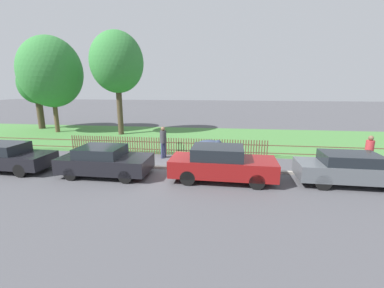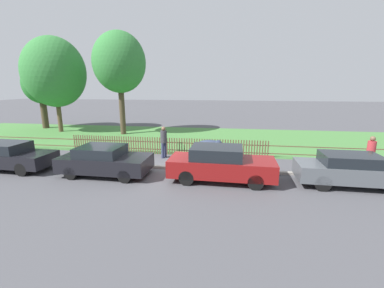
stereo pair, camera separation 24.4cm
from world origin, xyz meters
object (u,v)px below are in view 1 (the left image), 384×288
tree_nearest_kerb (37,84)px  covered_motorcycle (211,148)px  parked_car_red_compact (353,169)px  pedestrian_near_fence (163,140)px  tree_behind_motorcycle (51,72)px  pedestrian_by_lamp (369,152)px  parked_car_navy_estate (221,163)px  parked_car_black_saloon (105,161)px  tree_mid_park (117,63)px  parked_car_silver_hatchback (6,157)px

tree_nearest_kerb → covered_motorcycle: bearing=-27.4°
parked_car_red_compact → pedestrian_near_fence: pedestrian_near_fence is taller
pedestrian_near_fence → parked_car_red_compact: bearing=90.5°
tree_behind_motorcycle → pedestrian_by_lamp: bearing=-20.5°
covered_motorcycle → tree_nearest_kerb: (-16.69, 8.63, 3.45)m
tree_behind_motorcycle → covered_motorcycle: bearing=-26.8°
parked_car_navy_estate → tree_nearest_kerb: bearing=147.4°
parked_car_navy_estate → pedestrian_by_lamp: 7.14m
tree_nearest_kerb → pedestrian_near_fence: bearing=-31.1°
parked_car_black_saloon → parked_car_red_compact: bearing=1.6°
tree_behind_motorcycle → tree_mid_park: bearing=-2.6°
parked_car_navy_estate → parked_car_silver_hatchback: bearing=-178.8°
parked_car_red_compact → tree_nearest_kerb: size_ratio=0.75×
parked_car_navy_estate → pedestrian_near_fence: pedestrian_near_fence is taller
tree_mid_park → pedestrian_near_fence: size_ratio=4.60×
parked_car_red_compact → covered_motorcycle: (-6.00, 2.84, -0.01)m
parked_car_black_saloon → parked_car_navy_estate: size_ratio=0.90×
covered_motorcycle → parked_car_red_compact: bearing=-20.8°
covered_motorcycle → tree_mid_park: size_ratio=0.23×
parked_car_silver_hatchback → tree_mid_park: 11.16m
pedestrian_by_lamp → parked_car_black_saloon: bearing=94.6°
parked_car_navy_estate → parked_car_red_compact: (5.38, 0.16, -0.06)m
parked_car_red_compact → pedestrian_near_fence: size_ratio=2.54×
parked_car_navy_estate → pedestrian_by_lamp: (6.85, 2.02, 0.24)m
parked_car_silver_hatchback → parked_car_red_compact: 15.71m
covered_motorcycle → tree_nearest_kerb: 19.11m
tree_nearest_kerb → pedestrian_near_fence: tree_nearest_kerb is taller
parked_car_black_saloon → tree_mid_park: (-3.33, 9.80, 5.12)m
parked_car_navy_estate → tree_nearest_kerb: 21.13m
pedestrian_by_lamp → tree_behind_motorcycle: bearing=64.5°
parked_car_black_saloon → tree_nearest_kerb: bearing=136.5°
parked_car_silver_hatchback → pedestrian_by_lamp: (17.18, 2.00, 0.31)m
parked_car_silver_hatchback → parked_car_black_saloon: bearing=1.2°
pedestrian_by_lamp → covered_motorcycle: bearing=77.5°
parked_car_red_compact → tree_nearest_kerb: bearing=154.1°
tree_behind_motorcycle → pedestrian_near_fence: 13.82m
pedestrian_near_fence → tree_nearest_kerb: bearing=-101.5°
covered_motorcycle → pedestrian_near_fence: (-2.71, 0.18, 0.33)m
parked_car_red_compact → pedestrian_near_fence: 9.23m
parked_car_black_saloon → tree_behind_motorcycle: (-9.33, 10.08, 4.43)m
parked_car_red_compact → tree_mid_park: tree_mid_park is taller
parked_car_navy_estate → pedestrian_near_fence: bearing=137.7°
covered_motorcycle → tree_mid_park: tree_mid_park is taller
tree_behind_motorcycle → parked_car_silver_hatchback: bearing=-66.9°
parked_car_navy_estate → parked_car_black_saloon: bearing=-178.3°
parked_car_red_compact → pedestrian_by_lamp: (1.47, 1.86, 0.30)m
parked_car_black_saloon → parked_car_red_compact: same height
tree_nearest_kerb → tree_behind_motorcycle: 3.29m
parked_car_black_saloon → pedestrian_near_fence: bearing=59.5°
parked_car_silver_hatchback → parked_car_red_compact: (15.71, 0.14, 0.01)m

